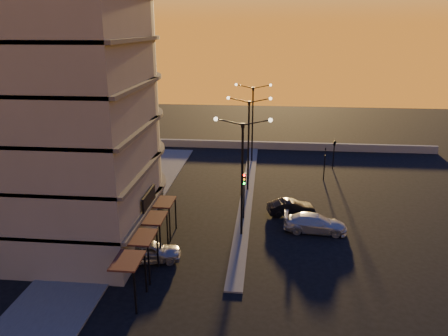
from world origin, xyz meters
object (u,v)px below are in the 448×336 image
at_px(car_hatchback, 149,251).
at_px(car_sedan, 291,207).
at_px(traffic_light_main, 244,189).
at_px(car_wagon, 315,223).
at_px(streetlamp_mid, 249,137).

xyz_separation_m(car_hatchback, car_sedan, (10.27, 9.10, -0.08)).
distance_m(traffic_light_main, car_hatchback, 9.98).
relative_size(traffic_light_main, car_hatchback, 0.96).
bearing_deg(car_wagon, car_hatchback, 120.13).
height_order(car_sedan, car_wagon, car_wagon).
xyz_separation_m(streetlamp_mid, car_wagon, (5.88, -8.74, -4.86)).
relative_size(car_hatchback, car_wagon, 0.88).
relative_size(streetlamp_mid, car_wagon, 1.89).
bearing_deg(streetlamp_mid, car_sedan, -53.77).
bearing_deg(streetlamp_mid, car_hatchback, -112.92).
bearing_deg(traffic_light_main, car_hatchback, -129.47).
xyz_separation_m(streetlamp_mid, car_hatchback, (-6.20, -14.65, -4.84)).
bearing_deg(car_sedan, car_wagon, -163.02).
relative_size(streetlamp_mid, car_sedan, 2.32).
bearing_deg(traffic_light_main, car_wagon, -15.36).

